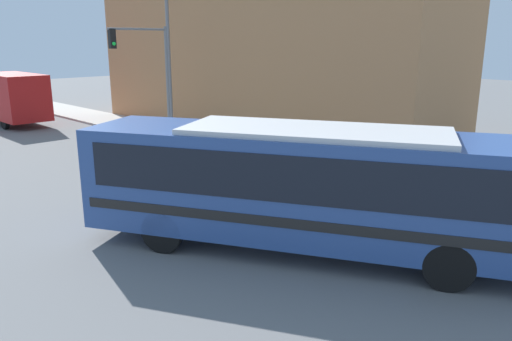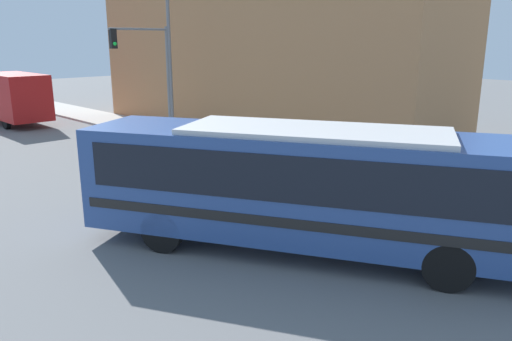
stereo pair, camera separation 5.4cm
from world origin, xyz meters
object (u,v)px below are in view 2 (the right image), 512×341
Objects in this scene: delivery_truck at (11,96)px; street_lamp at (164,55)px; traffic_light_pole at (150,64)px; fire_hydrant at (280,155)px; city_bus at (313,181)px; parking_meter at (243,137)px.

delivery_truck is 12.39m from street_lamp.
fire_hydrant is at bearing -83.45° from traffic_light_pole.
city_bus is at bearing -132.06° from fire_hydrant.
parking_meter is at bearing -89.14° from street_lamp.
fire_hydrant is 0.14× the size of traffic_light_pole.
traffic_light_pole is 0.94m from street_lamp.
street_lamp reaches higher than fire_hydrant.
street_lamp reaches higher than city_bus.
delivery_truck is 1.35× the size of traffic_light_pole.
traffic_light_pole is at bearing 43.51° from city_bus.
fire_hydrant is at bearing -90.00° from parking_meter.
parking_meter is 0.17× the size of street_lamp.
delivery_truck is 1.06× the size of street_lamp.
city_bus is at bearing -108.51° from traffic_light_pole.
delivery_truck is 19.90m from fire_hydrant.
street_lamp is (0.84, -0.07, 0.42)m from traffic_light_pole.
street_lamp is at bearing 90.62° from fire_hydrant.
parking_meter is at bearing 90.00° from fire_hydrant.
city_bus reaches higher than fire_hydrant.
parking_meter is (0.00, 2.25, 0.43)m from fire_hydrant.
street_lamp reaches higher than parking_meter.
parking_meter is (0.93, -5.82, -3.05)m from traffic_light_pole.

